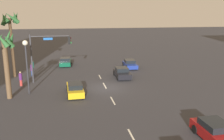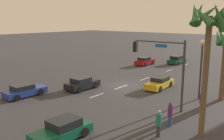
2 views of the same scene
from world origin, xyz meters
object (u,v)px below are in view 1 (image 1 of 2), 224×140
at_px(car_5, 216,132).
at_px(palm_tree_0, 5,50).
at_px(palm_tree_1, 11,26).
at_px(car_2, 75,89).
at_px(car_4, 130,64).
at_px(traffic_signal, 45,50).
at_px(car_0, 122,73).
at_px(streetlamp, 26,57).
at_px(pedestrian_1, 33,66).
at_px(pedestrian_2, 21,78).
at_px(car_1, 65,62).
at_px(pedestrian_0, 32,69).

xyz_separation_m(car_5, palm_tree_0, (11.58, 15.82, 4.43)).
bearing_deg(palm_tree_1, palm_tree_0, -173.05).
distance_m(car_2, car_4, 14.60).
distance_m(traffic_signal, palm_tree_0, 6.60).
height_order(car_0, streetlamp, streetlamp).
xyz_separation_m(streetlamp, pedestrian_1, (9.66, 0.79, -3.12)).
bearing_deg(pedestrian_1, car_2, -152.01).
bearing_deg(car_5, pedestrian_2, 44.07).
distance_m(car_1, pedestrian_0, 7.72).
bearing_deg(palm_tree_1, car_5, -140.36).
height_order(car_0, pedestrian_2, pedestrian_2).
xyz_separation_m(car_1, streetlamp, (-13.90, 3.90, 3.49)).
bearing_deg(car_1, palm_tree_0, 159.33).
height_order(car_5, pedestrian_1, pedestrian_1).
relative_size(pedestrian_1, palm_tree_1, 0.21).
bearing_deg(pedestrian_0, streetlamp, -175.23).
height_order(pedestrian_1, palm_tree_0, palm_tree_0).
height_order(pedestrian_2, palm_tree_1, palm_tree_1).
bearing_deg(pedestrian_2, palm_tree_0, 174.50).
bearing_deg(car_4, car_2, 141.23).
bearing_deg(car_2, streetlamp, 77.47).
bearing_deg(car_4, palm_tree_1, 98.84).
distance_m(streetlamp, pedestrian_2, 4.70).
height_order(streetlamp, pedestrian_0, streetlamp).
xyz_separation_m(car_2, pedestrian_0, (8.77, 5.56, 0.39)).
relative_size(pedestrian_2, palm_tree_0, 0.25).
xyz_separation_m(car_0, car_2, (-5.79, 6.55, -0.03)).
relative_size(car_5, pedestrian_1, 2.19).
bearing_deg(palm_tree_0, car_4, -54.17).
height_order(car_1, traffic_signal, traffic_signal).
bearing_deg(streetlamp, car_2, -102.53).
relative_size(streetlamp, palm_tree_0, 0.82).
xyz_separation_m(car_5, pedestrian_2, (15.91, 15.41, 0.30)).
distance_m(traffic_signal, pedestrian_0, 5.04).
xyz_separation_m(car_4, pedestrian_0, (-2.62, 14.71, 0.40)).
relative_size(car_0, car_5, 1.00).
height_order(traffic_signal, pedestrian_1, traffic_signal).
height_order(car_5, streetlamp, streetlamp).
distance_m(streetlamp, pedestrian_1, 10.18).
bearing_deg(palm_tree_1, car_1, -47.23).
bearing_deg(pedestrian_2, car_2, -124.19).
distance_m(car_4, pedestrian_0, 14.95).
bearing_deg(car_4, car_5, 179.94).
bearing_deg(traffic_signal, car_4, -64.79).
bearing_deg(car_4, car_0, 155.10).
bearing_deg(car_0, car_5, -171.61).
bearing_deg(pedestrian_2, car_4, -65.25).
height_order(traffic_signal, palm_tree_0, palm_tree_0).
bearing_deg(palm_tree_0, pedestrian_2, -5.50).
relative_size(car_1, traffic_signal, 0.68).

